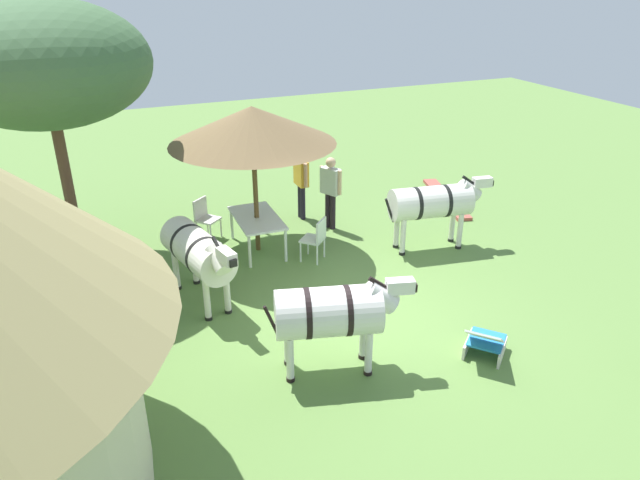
% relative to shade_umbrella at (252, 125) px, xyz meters
% --- Properties ---
extents(ground_plane, '(36.00, 36.00, 0.00)m').
position_rel_shade_umbrella_xyz_m(ground_plane, '(-3.15, -0.85, -2.65)').
color(ground_plane, '#5A7E3D').
extents(shade_umbrella, '(3.27, 3.27, 3.02)m').
position_rel_shade_umbrella_xyz_m(shade_umbrella, '(0.00, 0.00, 0.00)').
color(shade_umbrella, brown).
rests_on(shade_umbrella, ground_plane).
extents(patio_dining_table, '(1.60, 0.90, 0.74)m').
position_rel_shade_umbrella_xyz_m(patio_dining_table, '(0.00, 0.00, -1.99)').
color(patio_dining_table, silver).
rests_on(patio_dining_table, ground_plane).
extents(patio_chair_east_end, '(0.61, 0.61, 0.90)m').
position_rel_shade_umbrella_xyz_m(patio_chair_east_end, '(1.00, 0.87, -2.13)').
color(patio_chair_east_end, silver).
rests_on(patio_chair_east_end, ground_plane).
extents(patio_chair_near_hut, '(0.61, 0.61, 0.90)m').
position_rel_shade_umbrella_xyz_m(patio_chair_near_hut, '(-0.94, -0.94, -2.13)').
color(patio_chair_near_hut, silver).
rests_on(patio_chair_near_hut, ground_plane).
extents(guest_beside_umbrella, '(0.54, 0.39, 1.66)m').
position_rel_shade_umbrella_xyz_m(guest_beside_umbrella, '(0.45, -1.86, -1.65)').
color(guest_beside_umbrella, black).
rests_on(guest_beside_umbrella, ground_plane).
extents(guest_behind_table, '(0.59, 0.22, 1.65)m').
position_rel_shade_umbrella_xyz_m(guest_behind_table, '(1.24, -1.47, -1.66)').
color(guest_behind_table, black).
rests_on(guest_behind_table, ground_plane).
extents(striped_lounge_chair, '(0.92, 0.94, 0.65)m').
position_rel_shade_umbrella_xyz_m(striped_lounge_chair, '(-4.92, -2.06, -2.39)').
color(striped_lounge_chair, '#2272B5').
rests_on(striped_lounge_chair, ground_plane).
extents(zebra_nearest_camera, '(1.09, 2.13, 1.51)m').
position_rel_shade_umbrella_xyz_m(zebra_nearest_camera, '(-4.29, 0.22, -1.67)').
color(zebra_nearest_camera, silver).
rests_on(zebra_nearest_camera, ground_plane).
extents(zebra_by_umbrella, '(2.34, 1.03, 1.52)m').
position_rel_shade_umbrella_xyz_m(zebra_by_umbrella, '(-1.65, 1.54, -1.66)').
color(zebra_by_umbrella, silver).
rests_on(zebra_by_umbrella, ground_plane).
extents(zebra_toward_hut, '(0.92, 2.34, 1.56)m').
position_rel_shade_umbrella_xyz_m(zebra_toward_hut, '(-1.33, -3.38, -1.63)').
color(zebra_toward_hut, silver).
rests_on(zebra_toward_hut, ground_plane).
extents(acacia_tree_right_background, '(3.72, 3.72, 4.99)m').
position_rel_shade_umbrella_xyz_m(acacia_tree_right_background, '(0.92, 3.46, 1.21)').
color(acacia_tree_right_background, brown).
rests_on(acacia_tree_right_background, ground_plane).
extents(brick_patio_kerb, '(2.80, 1.09, 0.08)m').
position_rel_shade_umbrella_xyz_m(brick_patio_kerb, '(0.89, -5.29, -2.61)').
color(brick_patio_kerb, '#A34C41').
rests_on(brick_patio_kerb, ground_plane).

